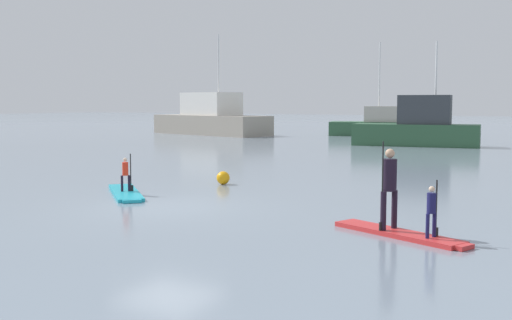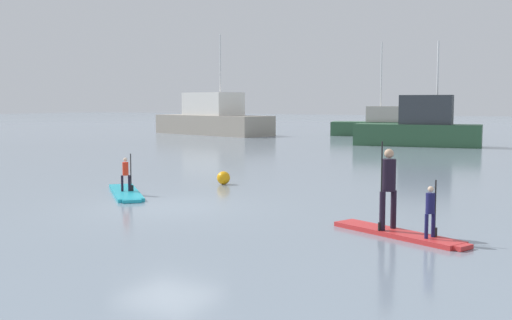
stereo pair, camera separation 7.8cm
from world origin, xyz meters
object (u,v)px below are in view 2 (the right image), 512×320
Objects in this scene: paddleboard_far at (399,234)px; paddler_adult at (388,183)px; fishing_boat_white_large at (213,119)px; paddler_child_solo at (126,173)px; motor_boat_small_navy at (420,127)px; mooring_buoy_near at (223,178)px; paddler_child_front at (431,209)px; fishing_boat_green_midground at (385,124)px; paddleboard_near at (126,193)px.

paddleboard_far is 1.08m from paddler_adult.
paddler_child_solo is at bearing -60.02° from fishing_boat_white_large.
fishing_boat_white_large reaches higher than paddleboard_far.
mooring_buoy_near is at bearing -91.34° from motor_boat_small_navy.
fishing_boat_green_midground reaches higher than paddler_child_front.
paddleboard_far is at bearing -50.57° from fishing_boat_white_large.
motor_boat_small_navy is 22.17m from mooring_buoy_near.
paddler_child_front is at bearing -70.15° from fishing_boat_green_midground.
motor_boat_small_navy is (5.94, -10.84, 0.25)m from fishing_boat_green_midground.
fishing_boat_green_midground reaches higher than paddleboard_near.
motor_boat_small_navy is (19.69, -5.45, -0.17)m from fishing_boat_white_large.
paddleboard_near is 0.38× the size of motor_boat_small_navy.
fishing_boat_white_large is at bearing 164.52° from motor_boat_small_navy.
fishing_boat_white_large reaches higher than motor_boat_small_navy.
mooring_buoy_near is at bearing -80.67° from fishing_boat_green_midground.
paddler_adult is at bearing -10.15° from paddler_child_solo.
fishing_boat_white_large reaches higher than paddler_child_solo.
fishing_boat_green_midground is 33.43m from mooring_buoy_near.
paddler_child_solo is 8.85m from paddler_adult.
paddleboard_far is (8.99, -1.67, -0.62)m from paddler_child_solo.
paddler_child_solo is 0.36× the size of paddleboard_far.
paddler_adult is 27.99m from motor_boat_small_navy.
paddler_child_front is 0.09× the size of fishing_boat_white_large.
paddleboard_near is 3.67m from mooring_buoy_near.
fishing_boat_green_midground is at bearing 96.46° from paddleboard_near.
mooring_buoy_near is at bearing 147.49° from paddler_child_front.
paddler_child_solo is 3.69m from mooring_buoy_near.
paddler_adult is 4.17× the size of mooring_buoy_near.
fishing_boat_white_large reaches higher than paddler_child_front.
fishing_boat_white_large reaches higher than mooring_buoy_near.
paddleboard_near is at bearing 169.90° from paddler_adult.
fishing_boat_green_midground reaches higher than paddler_adult.
paddleboard_far is at bearing -33.46° from mooring_buoy_near.
fishing_boat_white_large is 1.38× the size of fishing_boat_green_midground.
paddler_child_front reaches higher than paddler_child_solo.
fishing_boat_white_large reaches higher than fishing_boat_green_midground.
paddler_child_front is 40.77m from fishing_boat_green_midground.
fishing_boat_white_large is at bearing 129.94° from paddler_child_front.
fishing_boat_white_large is 14.78m from fishing_boat_green_midground.
paddler_child_solo is 35.82m from fishing_boat_white_large.
fishing_boat_white_large is (-26.60, 32.58, 0.29)m from paddler_adult.
paddleboard_near is 2.68× the size of paddler_child_solo.
paddler_adult reaches higher than paddleboard_far.
paddleboard_far is 0.26× the size of fishing_boat_white_large.
motor_boat_small_navy is (-6.90, 27.12, 0.12)m from paddler_adult.
paddler_child_solo is at bearing -83.51° from fishing_boat_green_midground.
paddler_adult is at bearing -10.10° from paddleboard_near.
fishing_boat_white_large is 20.43m from motor_boat_small_navy.
fishing_boat_green_midground reaches higher than paddler_child_solo.
mooring_buoy_near is (1.30, 3.43, 0.18)m from paddleboard_near.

